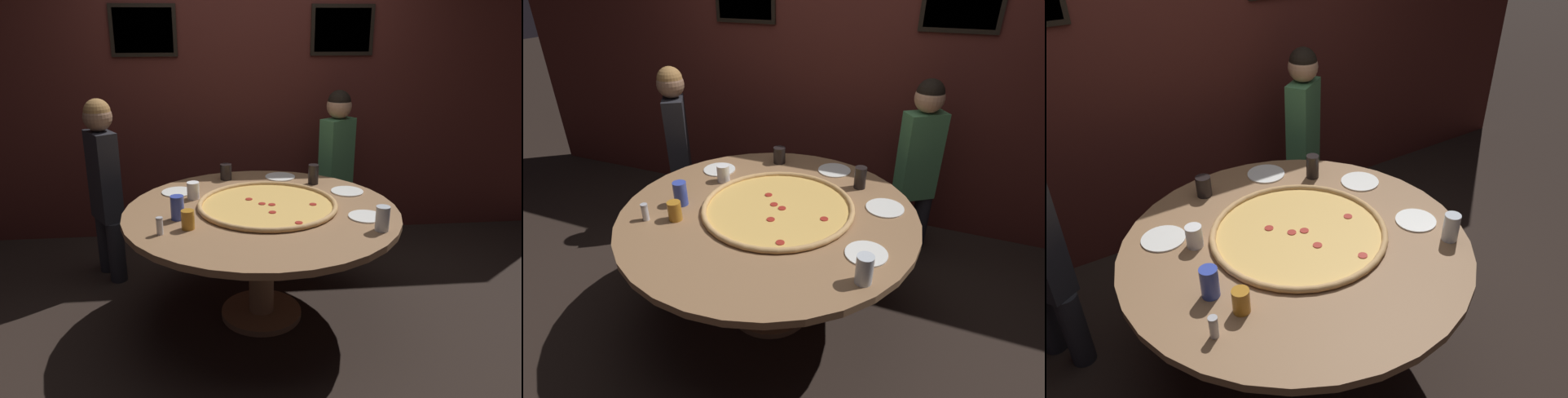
{
  "view_description": "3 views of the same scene",
  "coord_description": "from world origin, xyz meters",
  "views": [
    {
      "loc": [
        -0.28,
        -2.88,
        1.83
      ],
      "look_at": [
        0.0,
        0.06,
        0.78
      ],
      "focal_mm": 35.0,
      "sensor_mm": 36.0,
      "label": 1
    },
    {
      "loc": [
        0.81,
        -1.79,
        1.92
      ],
      "look_at": [
        0.05,
        0.1,
        0.78
      ],
      "focal_mm": 28.0,
      "sensor_mm": 36.0,
      "label": 2
    },
    {
      "loc": [
        -1.04,
        -1.65,
        2.21
      ],
      "look_at": [
        0.1,
        0.06,
        0.91
      ],
      "focal_mm": 35.0,
      "sensor_mm": 36.0,
      "label": 3
    }
  ],
  "objects": [
    {
      "name": "drink_cup_far_left",
      "position": [
        -0.19,
        0.63,
        0.8
      ],
      "size": [
        0.08,
        0.08,
        0.11
      ],
      "primitive_type": "cylinder",
      "color": "black",
      "rests_on": "dining_table"
    },
    {
      "name": "white_plate_near_front",
      "position": [
        -0.53,
        0.37,
        0.74
      ],
      "size": [
        0.21,
        0.21,
        0.01
      ],
      "primitive_type": "cylinder",
      "color": "white",
      "rests_on": "dining_table"
    },
    {
      "name": "drink_cup_by_shaker",
      "position": [
        0.62,
        -0.39,
        0.81
      ],
      "size": [
        0.08,
        0.08,
        0.14
      ],
      "primitive_type": "cylinder",
      "color": "silver",
      "rests_on": "dining_table"
    },
    {
      "name": "white_plate_left_side",
      "position": [
        0.2,
        0.65,
        0.74
      ],
      "size": [
        0.22,
        0.22,
        0.01
      ],
      "primitive_type": "cylinder",
      "color": "white",
      "rests_on": "dining_table"
    },
    {
      "name": "diner_far_left",
      "position": [
        -1.06,
        0.66,
        0.75
      ],
      "size": [
        0.28,
        0.34,
        1.33
      ],
      "rotation": [
        0.0,
        0.0,
        2.13
      ],
      "color": "#232328",
      "rests_on": "ground_plane"
    },
    {
      "name": "drink_cup_front_edge",
      "position": [
        -0.42,
        0.23,
        0.79
      ],
      "size": [
        0.08,
        0.08,
        0.11
      ],
      "primitive_type": "cylinder",
      "color": "white",
      "rests_on": "dining_table"
    },
    {
      "name": "drink_cup_near_right",
      "position": [
        0.41,
        0.47,
        0.81
      ],
      "size": [
        0.07,
        0.07,
        0.14
      ],
      "primitive_type": "cylinder",
      "color": "black",
      "rests_on": "dining_table"
    },
    {
      "name": "dining_table",
      "position": [
        0.0,
        0.0,
        0.62
      ],
      "size": [
        1.67,
        1.67,
        0.74
      ],
      "color": "#936B47",
      "rests_on": "ground_plane"
    },
    {
      "name": "drink_cup_beside_pizza",
      "position": [
        -0.43,
        -0.27,
        0.79
      ],
      "size": [
        0.07,
        0.07,
        0.11
      ],
      "primitive_type": "cylinder",
      "color": "#BC7A23",
      "rests_on": "dining_table"
    },
    {
      "name": "giant_pizza",
      "position": [
        0.04,
        0.04,
        0.75
      ],
      "size": [
        0.87,
        0.87,
        0.03
      ],
      "color": "#EAB75B",
      "rests_on": "dining_table"
    },
    {
      "name": "diner_centre_back",
      "position": [
        0.71,
        1.03,
        0.75
      ],
      "size": [
        0.34,
        0.29,
        1.32
      ],
      "rotation": [
        0.0,
        0.0,
        -2.54
      ],
      "color": "#232328",
      "rests_on": "ground_plane"
    },
    {
      "name": "condiment_shaker",
      "position": [
        -0.58,
        -0.33,
        0.79
      ],
      "size": [
        0.04,
        0.04,
        0.1
      ],
      "color": "silver",
      "rests_on": "dining_table"
    },
    {
      "name": "back_wall",
      "position": [
        0.0,
        1.43,
        1.3
      ],
      "size": [
        6.4,
        0.08,
        2.6
      ],
      "color": "#4C1E19",
      "rests_on": "ground_plane"
    },
    {
      "name": "white_plate_far_back",
      "position": [
        0.6,
        0.27,
        0.74
      ],
      "size": [
        0.22,
        0.22,
        0.01
      ],
      "primitive_type": "cylinder",
      "color": "white",
      "rests_on": "dining_table"
    },
    {
      "name": "ground_plane",
      "position": [
        0.0,
        0.0,
        0.0
      ],
      "size": [
        24.0,
        24.0,
        0.0
      ],
      "primitive_type": "plane",
      "color": "black"
    },
    {
      "name": "drink_cup_far_right",
      "position": [
        -0.5,
        -0.12,
        0.81
      ],
      "size": [
        0.08,
        0.08,
        0.14
      ],
      "primitive_type": "cylinder",
      "color": "#384CB7",
      "rests_on": "dining_table"
    },
    {
      "name": "white_plate_beside_cup",
      "position": [
        0.6,
        -0.19,
        0.74
      ],
      "size": [
        0.21,
        0.21,
        0.01
      ],
      "primitive_type": "cylinder",
      "color": "white",
      "rests_on": "dining_table"
    }
  ]
}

